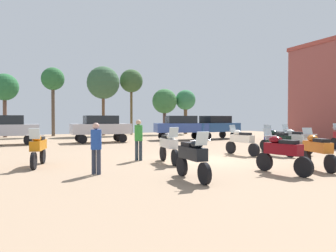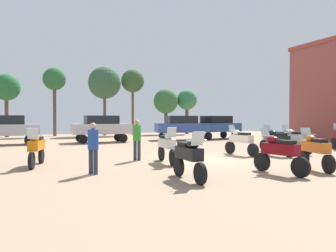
{
  "view_description": "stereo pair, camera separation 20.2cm",
  "coord_description": "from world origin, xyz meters",
  "px_view_note": "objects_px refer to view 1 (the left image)",
  "views": [
    {
      "loc": [
        -7.04,
        -12.31,
        1.83
      ],
      "look_at": [
        1.18,
        6.79,
        1.32
      ],
      "focal_mm": 34.79,
      "sensor_mm": 36.0,
      "label": 1
    },
    {
      "loc": [
        -6.85,
        -12.39,
        1.83
      ],
      "look_at": [
        1.18,
        6.79,
        1.32
      ],
      "focal_mm": 34.79,
      "sensor_mm": 36.0,
      "label": 2
    }
  ],
  "objects_px": {
    "motorcycle_10": "(282,152)",
    "motorcycle_12": "(275,139)",
    "motorcycle_1": "(193,156)",
    "tree_8": "(131,82)",
    "car_3": "(101,127)",
    "tree_6": "(53,80)",
    "motorcycle_5": "(277,141)",
    "motorcycle_7": "(241,140)",
    "car_1": "(5,128)",
    "car_2": "(181,126)",
    "motorcycle_4": "(169,145)",
    "motorcycle_2": "(317,149)",
    "tree_4": "(165,102)",
    "tree_7": "(5,88)",
    "car_4": "(215,125)",
    "motorcycle_6": "(294,139)",
    "person_2": "(139,137)",
    "motorcycle_9": "(38,147)",
    "tree_5": "(186,101)",
    "tree_3": "(103,83)",
    "person_1": "(96,144)"
  },
  "relations": [
    {
      "from": "car_3",
      "to": "tree_7",
      "type": "height_order",
      "value": "tree_7"
    },
    {
      "from": "tree_6",
      "to": "motorcycle_4",
      "type": "bearing_deg",
      "value": -82.76
    },
    {
      "from": "tree_5",
      "to": "tree_6",
      "type": "bearing_deg",
      "value": 175.84
    },
    {
      "from": "motorcycle_1",
      "to": "motorcycle_4",
      "type": "bearing_deg",
      "value": -101.51
    },
    {
      "from": "car_2",
      "to": "tree_4",
      "type": "bearing_deg",
      "value": -4.39
    },
    {
      "from": "tree_7",
      "to": "motorcycle_6",
      "type": "bearing_deg",
      "value": -56.13
    },
    {
      "from": "tree_6",
      "to": "car_4",
      "type": "bearing_deg",
      "value": -38.91
    },
    {
      "from": "motorcycle_2",
      "to": "motorcycle_5",
      "type": "xyz_separation_m",
      "value": [
        1.75,
        3.92,
        0.0
      ]
    },
    {
      "from": "motorcycle_5",
      "to": "motorcycle_7",
      "type": "height_order",
      "value": "same"
    },
    {
      "from": "motorcycle_6",
      "to": "person_2",
      "type": "xyz_separation_m",
      "value": [
        -8.15,
        0.54,
        0.29
      ]
    },
    {
      "from": "car_4",
      "to": "tree_8",
      "type": "height_order",
      "value": "tree_8"
    },
    {
      "from": "motorcycle_1",
      "to": "motorcycle_12",
      "type": "distance_m",
      "value": 9.37
    },
    {
      "from": "motorcycle_10",
      "to": "tree_7",
      "type": "height_order",
      "value": "tree_7"
    },
    {
      "from": "motorcycle_1",
      "to": "tree_8",
      "type": "height_order",
      "value": "tree_8"
    },
    {
      "from": "car_1",
      "to": "tree_8",
      "type": "xyz_separation_m",
      "value": [
        11.89,
        9.94,
        4.65
      ]
    },
    {
      "from": "car_3",
      "to": "tree_6",
      "type": "relative_size",
      "value": 0.63
    },
    {
      "from": "motorcycle_2",
      "to": "motorcycle_4",
      "type": "height_order",
      "value": "motorcycle_4"
    },
    {
      "from": "car_4",
      "to": "motorcycle_6",
      "type": "bearing_deg",
      "value": 158.82
    },
    {
      "from": "motorcycle_2",
      "to": "motorcycle_6",
      "type": "bearing_deg",
      "value": 69.47
    },
    {
      "from": "motorcycle_4",
      "to": "car_4",
      "type": "distance_m",
      "value": 15.78
    },
    {
      "from": "motorcycle_7",
      "to": "tree_7",
      "type": "height_order",
      "value": "tree_7"
    },
    {
      "from": "car_1",
      "to": "car_2",
      "type": "relative_size",
      "value": 0.95
    },
    {
      "from": "motorcycle_12",
      "to": "car_4",
      "type": "distance_m",
      "value": 11.03
    },
    {
      "from": "person_2",
      "to": "motorcycle_9",
      "type": "bearing_deg",
      "value": -150.41
    },
    {
      "from": "car_3",
      "to": "motorcycle_1",
      "type": "bearing_deg",
      "value": 177.29
    },
    {
      "from": "motorcycle_2",
      "to": "tree_8",
      "type": "distance_m",
      "value": 26.57
    },
    {
      "from": "motorcycle_10",
      "to": "car_1",
      "type": "distance_m",
      "value": 18.65
    },
    {
      "from": "tree_7",
      "to": "tree_8",
      "type": "height_order",
      "value": "tree_8"
    },
    {
      "from": "tree_8",
      "to": "motorcycle_7",
      "type": "bearing_deg",
      "value": -92.28
    },
    {
      "from": "tree_8",
      "to": "car_3",
      "type": "bearing_deg",
      "value": -118.09
    },
    {
      "from": "motorcycle_2",
      "to": "motorcycle_5",
      "type": "bearing_deg",
      "value": 81.97
    },
    {
      "from": "motorcycle_7",
      "to": "motorcycle_9",
      "type": "bearing_deg",
      "value": 171.32
    },
    {
      "from": "motorcycle_10",
      "to": "motorcycle_12",
      "type": "xyz_separation_m",
      "value": [
        4.55,
        5.5,
        -0.01
      ]
    },
    {
      "from": "motorcycle_10",
      "to": "tree_7",
      "type": "xyz_separation_m",
      "value": [
        -9.57,
        26.02,
        3.94
      ]
    },
    {
      "from": "person_1",
      "to": "tree_3",
      "type": "xyz_separation_m",
      "value": [
        5.24,
        23.46,
        4.51
      ]
    },
    {
      "from": "car_4",
      "to": "tree_8",
      "type": "distance_m",
      "value": 12.03
    },
    {
      "from": "motorcycle_4",
      "to": "motorcycle_12",
      "type": "xyz_separation_m",
      "value": [
        6.93,
        1.73,
        -0.01
      ]
    },
    {
      "from": "motorcycle_5",
      "to": "motorcycle_4",
      "type": "bearing_deg",
      "value": -178.6
    },
    {
      "from": "person_2",
      "to": "tree_4",
      "type": "xyz_separation_m",
      "value": [
        9.8,
        20.6,
        2.65
      ]
    },
    {
      "from": "motorcycle_2",
      "to": "tree_3",
      "type": "xyz_separation_m",
      "value": [
        -2.07,
        25.53,
        4.76
      ]
    },
    {
      "from": "car_2",
      "to": "car_3",
      "type": "distance_m",
      "value": 6.67
    },
    {
      "from": "motorcycle_7",
      "to": "motorcycle_12",
      "type": "distance_m",
      "value": 2.57
    },
    {
      "from": "motorcycle_9",
      "to": "tree_5",
      "type": "bearing_deg",
      "value": -115.45
    },
    {
      "from": "tree_6",
      "to": "tree_7",
      "type": "relative_size",
      "value": 1.15
    },
    {
      "from": "car_2",
      "to": "car_4",
      "type": "distance_m",
      "value": 3.33
    },
    {
      "from": "car_4",
      "to": "tree_6",
      "type": "bearing_deg",
      "value": 42.02
    },
    {
      "from": "motorcycle_2",
      "to": "person_2",
      "type": "height_order",
      "value": "person_2"
    },
    {
      "from": "tree_3",
      "to": "person_1",
      "type": "bearing_deg",
      "value": -102.58
    },
    {
      "from": "tree_7",
      "to": "motorcycle_2",
      "type": "bearing_deg",
      "value": -66.31
    },
    {
      "from": "motorcycle_12",
      "to": "tree_6",
      "type": "distance_m",
      "value": 23.56
    }
  ]
}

